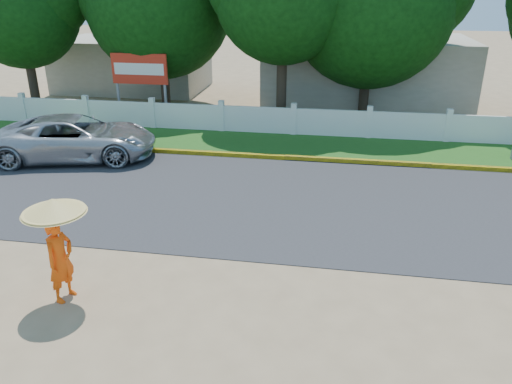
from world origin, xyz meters
TOP-DOWN VIEW (x-y plane):
  - ground at (0.00, 0.00)m, footprint 120.00×120.00m
  - road at (0.00, 4.50)m, footprint 60.00×7.00m
  - grass_verge at (0.00, 9.75)m, footprint 60.00×3.50m
  - curb at (0.00, 8.05)m, footprint 40.00×0.18m
  - fence at (0.00, 11.20)m, footprint 40.00×0.10m
  - building_near at (3.00, 18.00)m, footprint 10.00×6.00m
  - building_far at (-10.00, 19.00)m, footprint 8.00×5.00m
  - vehicle at (-7.26, 6.97)m, footprint 5.93×3.74m
  - monk_with_parasol at (-3.33, -0.94)m, footprint 1.19×1.19m
  - billboard at (-6.87, 12.30)m, footprint 2.50×0.13m
  - tree_row at (-1.17, 14.25)m, footprint 29.24×8.01m

SIDE VIEW (x-z plane):
  - ground at x=0.00m, z-range 0.00..0.00m
  - road at x=0.00m, z-range 0.00..0.02m
  - grass_verge at x=0.00m, z-range 0.00..0.03m
  - curb at x=0.00m, z-range 0.00..0.16m
  - fence at x=0.00m, z-range 0.00..1.10m
  - vehicle at x=-7.26m, z-range 0.00..1.53m
  - building_far at x=-10.00m, z-range 0.00..2.80m
  - monk_with_parasol at x=-3.33m, z-range 0.33..2.50m
  - building_near at x=3.00m, z-range 0.00..3.20m
  - billboard at x=-6.87m, z-range 0.67..3.62m
  - tree_row at x=-1.17m, z-range 0.65..9.13m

